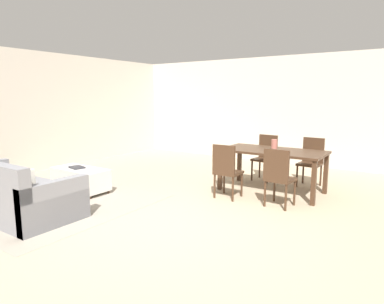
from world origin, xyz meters
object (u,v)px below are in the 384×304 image
(couch, at_px, (8,194))
(dining_table, at_px, (272,155))
(ottoman_table, at_px, (81,179))
(dining_chair_far_left, at_px, (266,155))
(dining_chair_far_right, at_px, (311,159))
(dining_chair_near_right, at_px, (278,175))
(book_on_ottoman, at_px, (77,167))
(vase_centerpiece, at_px, (274,145))
(dining_chair_near_left, at_px, (226,168))

(couch, xyz_separation_m, dining_table, (2.79, 3.25, 0.38))
(couch, xyz_separation_m, ottoman_table, (-0.04, 1.30, -0.05))
(couch, relative_size, dining_chair_far_left, 2.46)
(dining_table, xyz_separation_m, dining_chair_far_right, (0.47, 0.82, -0.15))
(couch, height_order, dining_chair_near_right, dining_chair_near_right)
(book_on_ottoman, bearing_deg, ottoman_table, 20.24)
(ottoman_table, bearing_deg, book_on_ottoman, -159.76)
(dining_chair_near_right, bearing_deg, ottoman_table, -160.38)
(ottoman_table, bearing_deg, vase_centerpiece, 35.13)
(dining_chair_far_left, height_order, book_on_ottoman, dining_chair_far_left)
(couch, xyz_separation_m, dining_chair_far_left, (2.35, 4.04, 0.23))
(dining_table, distance_m, dining_chair_near_left, 0.98)
(dining_table, relative_size, dining_chair_far_left, 1.95)
(dining_table, relative_size, dining_chair_near_left, 1.95)
(dining_table, distance_m, dining_chair_far_left, 0.91)
(ottoman_table, relative_size, dining_chair_far_right, 1.17)
(vase_centerpiece, bearing_deg, dining_chair_far_right, 59.41)
(couch, bearing_deg, ottoman_table, 91.77)
(vase_centerpiece, bearing_deg, dining_chair_near_right, -64.84)
(ottoman_table, relative_size, vase_centerpiece, 5.85)
(dining_chair_near_right, distance_m, vase_centerpiece, 0.99)
(ottoman_table, bearing_deg, couch, -88.23)
(ottoman_table, distance_m, dining_chair_near_left, 2.62)
(ottoman_table, distance_m, dining_chair_far_right, 4.31)
(ottoman_table, relative_size, book_on_ottoman, 4.12)
(dining_chair_near_left, xyz_separation_m, dining_chair_far_right, (0.94, 1.66, 0.00))
(dining_table, bearing_deg, dining_chair_far_left, 119.06)
(dining_table, bearing_deg, book_on_ottoman, -145.64)
(couch, distance_m, dining_table, 4.30)
(dining_chair_near_right, xyz_separation_m, book_on_ottoman, (-3.29, -1.17, -0.07))
(dining_chair_far_left, xyz_separation_m, dining_chair_far_right, (0.90, 0.03, 0.00))
(couch, height_order, ottoman_table, couch)
(couch, distance_m, dining_chair_far_left, 4.68)
(dining_table, distance_m, dining_chair_near_right, 0.91)
(dining_chair_near_right, distance_m, dining_chair_far_right, 1.62)
(ottoman_table, distance_m, dining_chair_near_right, 3.44)
(couch, bearing_deg, dining_chair_far_right, 51.38)
(dining_table, xyz_separation_m, vase_centerpiece, (0.01, 0.05, 0.18))
(ottoman_table, distance_m, dining_chair_far_left, 3.64)
(dining_table, bearing_deg, dining_chair_far_right, 60.28)
(couch, relative_size, dining_chair_near_left, 2.46)
(ottoman_table, bearing_deg, dining_chair_near_left, 25.25)
(vase_centerpiece, height_order, book_on_ottoman, vase_centerpiece)
(dining_chair_near_right, height_order, dining_chair_far_left, same)
(dining_chair_near_right, relative_size, vase_centerpiece, 5.02)
(dining_table, height_order, dining_chair_near_right, dining_chair_near_right)
(ottoman_table, distance_m, vase_centerpiece, 3.52)
(dining_chair_near_left, distance_m, dining_chair_far_right, 1.91)
(dining_chair_near_left, relative_size, book_on_ottoman, 3.54)
(dining_chair_near_left, xyz_separation_m, vase_centerpiece, (0.48, 0.89, 0.33))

